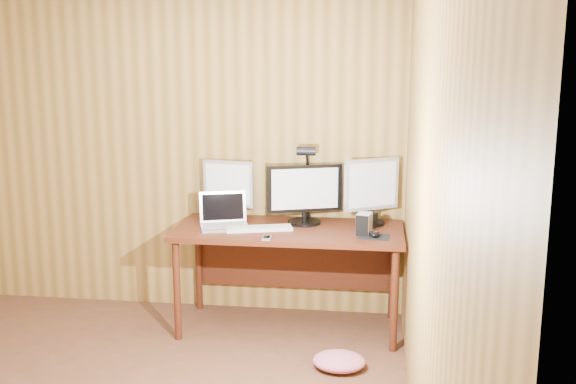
% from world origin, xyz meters
% --- Properties ---
extents(room_shell, '(4.00, 4.00, 4.00)m').
position_xyz_m(room_shell, '(0.00, 0.00, 1.25)').
color(room_shell, brown).
rests_on(room_shell, ground).
extents(desk, '(1.60, 0.70, 0.75)m').
position_xyz_m(desk, '(0.93, 1.70, 0.63)').
color(desk, '#481D0F').
rests_on(desk, floor).
extents(monitor_center, '(0.53, 0.24, 0.43)m').
position_xyz_m(monitor_center, '(1.02, 1.77, 0.97)').
color(monitor_center, black).
rests_on(monitor_center, desk).
extents(monitor_left, '(0.39, 0.18, 0.44)m').
position_xyz_m(monitor_left, '(0.46, 1.82, 0.99)').
color(monitor_left, black).
rests_on(monitor_left, desk).
extents(monitor_right, '(0.38, 0.25, 0.48)m').
position_xyz_m(monitor_right, '(1.50, 1.82, 1.01)').
color(monitor_right, black).
rests_on(monitor_right, desk).
extents(laptop, '(0.40, 0.35, 0.24)m').
position_xyz_m(laptop, '(0.47, 1.62, 0.81)').
color(laptop, silver).
rests_on(laptop, desk).
extents(keyboard, '(0.48, 0.26, 0.02)m').
position_xyz_m(keyboard, '(0.73, 1.55, 0.76)').
color(keyboard, white).
rests_on(keyboard, desk).
extents(mousepad, '(0.21, 0.18, 0.00)m').
position_xyz_m(mousepad, '(1.53, 1.47, 0.75)').
color(mousepad, black).
rests_on(mousepad, desk).
extents(mouse, '(0.10, 0.13, 0.04)m').
position_xyz_m(mouse, '(1.53, 1.47, 0.77)').
color(mouse, black).
rests_on(mouse, mousepad).
extents(hard_drive, '(0.11, 0.15, 0.14)m').
position_xyz_m(hard_drive, '(1.46, 1.53, 0.82)').
color(hard_drive, silver).
rests_on(hard_drive, desk).
extents(phone, '(0.06, 0.11, 0.02)m').
position_xyz_m(phone, '(0.82, 1.33, 0.76)').
color(phone, silver).
rests_on(phone, desk).
extents(speaker, '(0.05, 0.05, 0.11)m').
position_xyz_m(speaker, '(1.53, 1.72, 0.80)').
color(speaker, black).
rests_on(speaker, desk).
extents(desk_lamp, '(0.14, 0.19, 0.59)m').
position_xyz_m(desk_lamp, '(1.03, 1.86, 1.12)').
color(desk_lamp, black).
rests_on(desk_lamp, desk).
extents(fabric_pile, '(0.41, 0.37, 0.11)m').
position_xyz_m(fabric_pile, '(1.33, 1.03, 0.05)').
color(fabric_pile, '#D96986').
rests_on(fabric_pile, floor).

